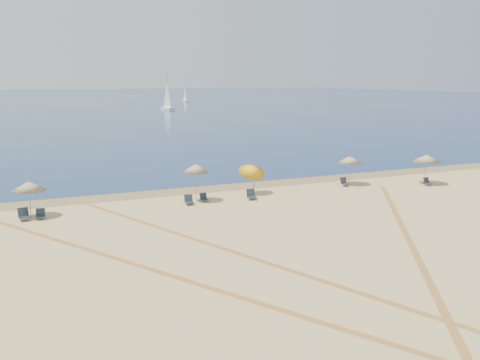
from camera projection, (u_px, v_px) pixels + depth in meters
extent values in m
plane|color=tan|center=(457.00, 310.00, 19.22)|extent=(160.00, 160.00, 0.00)
plane|color=#0C2151|center=(47.00, 99.00, 221.94)|extent=(500.00, 500.00, 0.00)
plane|color=olive|center=(220.00, 187.00, 40.84)|extent=(500.00, 500.00, 0.00)
cylinder|color=gray|center=(30.00, 200.00, 31.94)|extent=(0.05, 0.05, 2.07)
cone|color=#FAEACC|center=(29.00, 186.00, 31.77)|extent=(2.06, 2.06, 0.55)
sphere|color=gray|center=(28.00, 181.00, 31.71)|extent=(0.08, 0.08, 0.08)
cylinder|color=gray|center=(196.00, 184.00, 36.07)|extent=(0.05, 0.05, 2.46)
cone|color=#FAEACC|center=(196.00, 168.00, 35.86)|extent=(1.88, 1.88, 0.55)
sphere|color=gray|center=(196.00, 164.00, 35.81)|extent=(0.08, 0.08, 0.08)
cylinder|color=gray|center=(255.00, 182.00, 37.90)|extent=(0.05, 1.03, 2.02)
cone|color=yellow|center=(252.00, 169.00, 38.12)|extent=(1.95, 1.99, 1.36)
sphere|color=gray|center=(252.00, 165.00, 38.06)|extent=(0.08, 0.08, 0.08)
cylinder|color=gray|center=(349.00, 171.00, 41.83)|extent=(0.05, 0.08, 2.15)
cone|color=#FAEACC|center=(350.00, 160.00, 41.64)|extent=(2.06, 2.07, 0.58)
sphere|color=gray|center=(350.00, 156.00, 41.58)|extent=(0.08, 0.08, 0.08)
cylinder|color=gray|center=(426.00, 170.00, 42.01)|extent=(0.05, 0.05, 2.23)
cone|color=#FAEACC|center=(427.00, 158.00, 41.82)|extent=(2.27, 2.27, 0.55)
sphere|color=gray|center=(427.00, 155.00, 41.77)|extent=(0.08, 0.08, 0.08)
cube|color=black|center=(25.00, 217.00, 31.25)|extent=(0.71, 0.71, 0.06)
cube|color=black|center=(23.00, 212.00, 31.45)|extent=(0.64, 0.33, 0.54)
cylinder|color=#A5A5AD|center=(20.00, 221.00, 30.94)|extent=(0.03, 0.03, 0.20)
cylinder|color=#A5A5AD|center=(29.00, 219.00, 31.21)|extent=(0.03, 0.03, 0.20)
cube|color=black|center=(40.00, 217.00, 31.50)|extent=(0.58, 0.58, 0.05)
cube|color=black|center=(40.00, 212.00, 31.70)|extent=(0.54, 0.25, 0.47)
cylinder|color=#A5A5AD|center=(37.00, 219.00, 31.28)|extent=(0.02, 0.02, 0.17)
cylinder|color=#A5A5AD|center=(44.00, 219.00, 31.40)|extent=(0.02, 0.02, 0.17)
cube|color=black|center=(189.00, 202.00, 35.14)|extent=(0.61, 0.61, 0.05)
cube|color=black|center=(188.00, 198.00, 35.35)|extent=(0.57, 0.26, 0.49)
cylinder|color=#A5A5AD|center=(187.00, 205.00, 34.91)|extent=(0.02, 0.02, 0.18)
cylinder|color=#A5A5AD|center=(194.00, 204.00, 35.04)|extent=(0.02, 0.02, 0.18)
cube|color=black|center=(205.00, 200.00, 36.06)|extent=(0.51, 0.51, 0.04)
cube|color=black|center=(203.00, 196.00, 36.23)|extent=(0.50, 0.21, 0.44)
cylinder|color=#A5A5AD|center=(203.00, 202.00, 35.82)|extent=(0.02, 0.02, 0.16)
cylinder|color=#A5A5AD|center=(208.00, 201.00, 36.00)|extent=(0.02, 0.02, 0.16)
cube|color=black|center=(252.00, 197.00, 36.64)|extent=(0.67, 0.67, 0.05)
cube|color=black|center=(251.00, 193.00, 36.87)|extent=(0.62, 0.30, 0.53)
cylinder|color=#A5A5AD|center=(250.00, 199.00, 36.40)|extent=(0.03, 0.03, 0.20)
cylinder|color=#A5A5AD|center=(256.00, 199.00, 36.53)|extent=(0.03, 0.03, 0.20)
cube|color=black|center=(345.00, 184.00, 41.29)|extent=(0.61, 0.61, 0.05)
cube|color=black|center=(343.00, 180.00, 41.48)|extent=(0.58, 0.25, 0.50)
cylinder|color=#A5A5AD|center=(345.00, 186.00, 41.02)|extent=(0.02, 0.02, 0.18)
cylinder|color=#A5A5AD|center=(349.00, 185.00, 41.23)|extent=(0.02, 0.02, 0.18)
cube|color=black|center=(428.00, 184.00, 41.47)|extent=(0.56, 0.56, 0.05)
cube|color=black|center=(426.00, 180.00, 41.65)|extent=(0.53, 0.23, 0.46)
cylinder|color=#A5A5AD|center=(428.00, 185.00, 41.22)|extent=(0.02, 0.02, 0.17)
cylinder|color=#A5A5AD|center=(432.00, 185.00, 41.41)|extent=(0.02, 0.02, 0.17)
cube|color=white|center=(168.00, 109.00, 141.82)|extent=(2.28, 6.50, 0.69)
cylinder|color=gray|center=(167.00, 92.00, 140.97)|extent=(0.14, 0.14, 9.26)
cube|color=white|center=(185.00, 101.00, 192.38)|extent=(1.23, 4.66, 0.51)
cylinder|color=gray|center=(185.00, 92.00, 191.76)|extent=(0.10, 0.10, 6.76)
plane|color=tan|center=(233.00, 252.00, 25.67)|extent=(36.38, 36.38, 0.00)
plane|color=tan|center=(218.00, 247.00, 26.43)|extent=(36.38, 36.38, 0.00)
plane|color=tan|center=(410.00, 243.00, 26.99)|extent=(38.72, 38.72, 0.00)
plane|color=tan|center=(407.00, 237.00, 28.05)|extent=(38.72, 38.72, 0.00)
plane|color=tan|center=(148.00, 268.00, 23.43)|extent=(38.10, 38.10, 0.00)
plane|color=tan|center=(131.00, 263.00, 24.08)|extent=(38.10, 38.10, 0.00)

